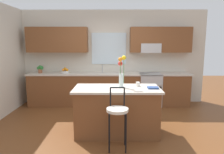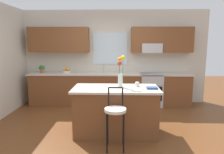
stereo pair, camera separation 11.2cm
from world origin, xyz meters
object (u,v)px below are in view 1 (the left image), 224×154
object	(u,v)px
bar_stool_near	(117,113)
mug_ceramic	(138,84)
oven_range	(150,89)
flower_vase	(121,71)
potted_plant_small	(40,69)
fruit_bowl_oranges	(65,71)
kitchen_island	(117,110)
cookbook	(153,88)

from	to	relation	value
bar_stool_near	mug_ceramic	distance (m)	0.91
oven_range	flower_vase	bearing A→B (deg)	-115.70
mug_ceramic	potted_plant_small	world-z (taller)	potted_plant_small
fruit_bowl_oranges	kitchen_island	bearing A→B (deg)	-53.31
oven_range	kitchen_island	distance (m)	2.13
flower_vase	oven_range	bearing A→B (deg)	64.30
oven_range	fruit_bowl_oranges	world-z (taller)	fruit_bowl_oranges
bar_stool_near	fruit_bowl_oranges	xyz separation A→B (m)	(-1.43, 2.54, 0.34)
flower_vase	potted_plant_small	world-z (taller)	flower_vase
cookbook	fruit_bowl_oranges	size ratio (longest dim) A/B	0.83
bar_stool_near	fruit_bowl_oranges	distance (m)	2.93
mug_ceramic	fruit_bowl_oranges	size ratio (longest dim) A/B	0.37
fruit_bowl_oranges	mug_ceramic	bearing A→B (deg)	-44.21
bar_stool_near	fruit_bowl_oranges	bearing A→B (deg)	119.41
fruit_bowl_oranges	flower_vase	bearing A→B (deg)	-50.97
kitchen_island	cookbook	size ratio (longest dim) A/B	8.24
cookbook	potted_plant_small	xyz separation A→B (m)	(-2.82, 1.99, 0.11)
bar_stool_near	fruit_bowl_oranges	size ratio (longest dim) A/B	4.34
kitchen_island	cookbook	world-z (taller)	cookbook
kitchen_island	cookbook	distance (m)	0.83
bar_stool_near	cookbook	bearing A→B (deg)	38.92
fruit_bowl_oranges	cookbook	bearing A→B (deg)	-43.33
flower_vase	potted_plant_small	xyz separation A→B (m)	(-2.22, 1.87, -0.18)
potted_plant_small	oven_range	bearing A→B (deg)	-0.44
fruit_bowl_oranges	bar_stool_near	bearing A→B (deg)	-60.59
flower_vase	cookbook	size ratio (longest dim) A/B	3.07
oven_range	kitchen_island	size ratio (longest dim) A/B	0.56
oven_range	mug_ceramic	xyz separation A→B (m)	(-0.55, -1.77, 0.51)
oven_range	cookbook	xyz separation A→B (m)	(-0.29, -1.96, 0.48)
mug_ceramic	cookbook	distance (m)	0.32
bar_stool_near	cookbook	distance (m)	0.92
oven_range	mug_ceramic	distance (m)	1.92
cookbook	flower_vase	bearing A→B (deg)	168.68
fruit_bowl_oranges	oven_range	bearing A→B (deg)	-0.68
bar_stool_near	flower_vase	distance (m)	0.90
kitchen_island	fruit_bowl_oranges	distance (m)	2.45
fruit_bowl_oranges	potted_plant_small	distance (m)	0.71
cookbook	potted_plant_small	world-z (taller)	potted_plant_small
oven_range	bar_stool_near	size ratio (longest dim) A/B	0.88
bar_stool_near	cookbook	xyz separation A→B (m)	(0.68, 0.55, 0.30)
cookbook	kitchen_island	bearing A→B (deg)	174.14
flower_vase	fruit_bowl_oranges	xyz separation A→B (m)	(-1.52, 1.87, -0.25)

